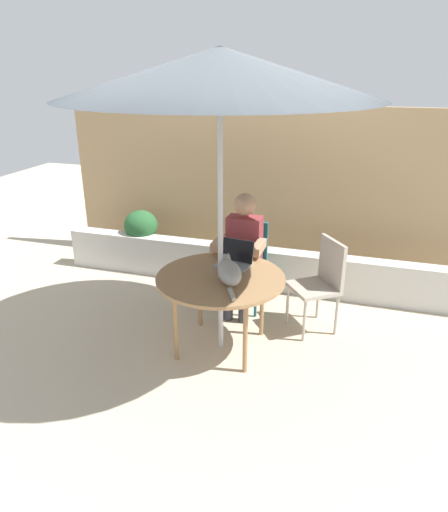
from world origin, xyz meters
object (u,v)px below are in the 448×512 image
at_px(person_seated, 242,248).
at_px(laptop, 235,258).
at_px(patio_table, 221,282).
at_px(patio_umbrella, 220,73).
at_px(chair_occupied, 246,258).
at_px(chair_empty, 322,278).
at_px(potted_plant_near_fence, 141,234).
at_px(cat, 229,272).

relative_size(person_seated, laptop, 3.72).
relative_size(patio_table, patio_umbrella, 0.44).
xyz_separation_m(patio_table, person_seated, (0.00, 0.72, 0.05)).
relative_size(patio_table, chair_occupied, 1.24).
height_order(chair_empty, person_seated, person_seated).
relative_size(patio_umbrella, potted_plant_near_fence, 3.39).
bearing_deg(chair_empty, cat, -137.27).
xyz_separation_m(person_seated, potted_plant_near_fence, (-1.49, 0.73, -0.26)).
xyz_separation_m(person_seated, cat, (0.09, -0.78, 0.09)).
height_order(patio_umbrella, laptop, patio_umbrella).
distance_m(patio_umbrella, cat, 1.55).
bearing_deg(laptop, chair_empty, 21.87).
distance_m(chair_empty, person_seated, 0.83).
bearing_deg(chair_empty, chair_occupied, 160.98).
distance_m(patio_table, laptop, 0.32).
height_order(patio_umbrella, chair_empty, patio_umbrella).
height_order(patio_table, person_seated, person_seated).
relative_size(patio_table, laptop, 3.35).
bearing_deg(person_seated, laptop, -83.53).
height_order(chair_occupied, person_seated, person_seated).
relative_size(chair_occupied, chair_empty, 1.00).
xyz_separation_m(patio_table, laptop, (0.05, 0.30, 0.11)).
height_order(patio_table, chair_occupied, chair_occupied).
height_order(chair_occupied, potted_plant_near_fence, chair_occupied).
bearing_deg(potted_plant_near_fence, patio_umbrella, -44.25).
xyz_separation_m(chair_occupied, potted_plant_near_fence, (-1.49, 0.58, -0.09)).
height_order(chair_occupied, chair_empty, same).
bearing_deg(chair_occupied, laptop, -85.27).
relative_size(patio_umbrella, laptop, 7.55).
height_order(patio_table, chair_empty, chair_empty).
bearing_deg(chair_empty, patio_umbrella, -143.30).
bearing_deg(chair_empty, potted_plant_near_fence, 159.65).
relative_size(patio_table, person_seated, 0.90).
height_order(patio_table, cat, cat).
bearing_deg(laptop, potted_plant_near_fence, 143.09).
relative_size(patio_umbrella, chair_empty, 2.80).
bearing_deg(patio_table, chair_empty, 36.70).
bearing_deg(chair_empty, patio_table, -143.30).
bearing_deg(patio_umbrella, chair_empty, 36.70).
height_order(chair_empty, laptop, laptop).
bearing_deg(patio_table, cat, -33.25).
xyz_separation_m(laptop, cat, (0.04, -0.36, 0.02)).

